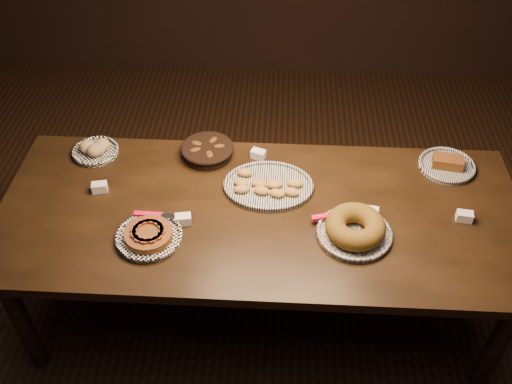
# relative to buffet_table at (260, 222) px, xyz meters

# --- Properties ---
(ground) EXTENTS (5.00, 5.00, 0.00)m
(ground) POSITION_rel_buffet_table_xyz_m (0.00, 0.00, -0.68)
(ground) COLOR black
(ground) RESTS_ON ground
(buffet_table) EXTENTS (2.40, 1.00, 0.75)m
(buffet_table) POSITION_rel_buffet_table_xyz_m (0.00, 0.00, 0.00)
(buffet_table) COLOR black
(buffet_table) RESTS_ON ground
(apple_tart_plate) EXTENTS (0.32, 0.29, 0.06)m
(apple_tart_plate) POSITION_rel_buffet_table_xyz_m (-0.47, -0.20, 0.10)
(apple_tart_plate) COLOR white
(apple_tart_plate) RESTS_ON buffet_table
(madeleine_platter) EXTENTS (0.42, 0.34, 0.05)m
(madeleine_platter) POSITION_rel_buffet_table_xyz_m (0.03, 0.15, 0.09)
(madeleine_platter) COLOR black
(madeleine_platter) RESTS_ON buffet_table
(bundt_cake_plate) EXTENTS (0.35, 0.33, 0.10)m
(bundt_cake_plate) POSITION_rel_buffet_table_xyz_m (0.41, -0.13, 0.12)
(bundt_cake_plate) COLOR black
(bundt_cake_plate) RESTS_ON buffet_table
(croissant_basket) EXTENTS (0.28, 0.28, 0.07)m
(croissant_basket) POSITION_rel_buffet_table_xyz_m (-0.28, 0.38, 0.11)
(croissant_basket) COLOR black
(croissant_basket) RESTS_ON buffet_table
(bread_roll_plate) EXTENTS (0.23, 0.23, 0.07)m
(bread_roll_plate) POSITION_rel_buffet_table_xyz_m (-0.85, 0.36, 0.10)
(bread_roll_plate) COLOR white
(bread_roll_plate) RESTS_ON buffet_table
(loaf_plate) EXTENTS (0.28, 0.28, 0.06)m
(loaf_plate) POSITION_rel_buffet_table_xyz_m (0.90, 0.35, 0.09)
(loaf_plate) COLOR black
(loaf_plate) RESTS_ON buffet_table
(tent_cards) EXTENTS (1.75, 0.54, 0.04)m
(tent_cards) POSITION_rel_buffet_table_xyz_m (0.06, 0.07, 0.10)
(tent_cards) COLOR white
(tent_cards) RESTS_ON buffet_table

